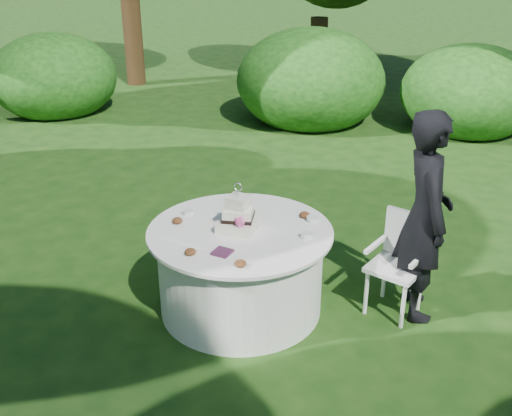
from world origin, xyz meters
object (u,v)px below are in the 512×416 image
at_px(guest, 425,216).
at_px(cake, 239,217).
at_px(table, 241,269).
at_px(chair, 401,256).
at_px(napkins, 222,252).

xyz_separation_m(guest, cake, (-1.37, -0.69, -0.02)).
height_order(table, chair, chair).
relative_size(table, chair, 1.75).
xyz_separation_m(cake, chair, (1.22, 0.64, -0.37)).
bearing_deg(cake, chair, 27.49).
distance_m(table, chair, 1.37).
distance_m(napkins, chair, 1.57).
distance_m(guest, table, 1.61).
bearing_deg(table, guest, 26.68).
bearing_deg(chair, guest, 18.83).
relative_size(cake, chair, 0.48).
height_order(table, cake, cake).
height_order(napkins, chair, chair).
height_order(napkins, guest, guest).
height_order(guest, table, guest).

